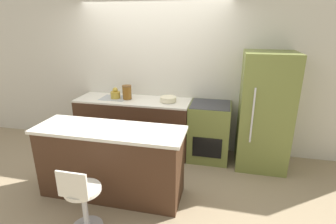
{
  "coord_description": "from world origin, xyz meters",
  "views": [
    {
      "loc": [
        1.25,
        -3.7,
        2.18
      ],
      "look_at": [
        0.47,
        -0.31,
        0.98
      ],
      "focal_mm": 28.0,
      "sensor_mm": 36.0,
      "label": 1
    }
  ],
  "objects_px": {
    "refrigerator": "(264,112)",
    "mixing_bowl": "(168,99)",
    "kettle": "(115,94)",
    "oven_range": "(209,131)",
    "stool_chair": "(82,201)"
  },
  "relations": [
    {
      "from": "oven_range",
      "to": "mixing_bowl",
      "type": "distance_m",
      "value": 0.86
    },
    {
      "from": "kettle",
      "to": "mixing_bowl",
      "type": "distance_m",
      "value": 0.93
    },
    {
      "from": "stool_chair",
      "to": "kettle",
      "type": "xyz_separation_m",
      "value": [
        -0.45,
        1.97,
        0.63
      ]
    },
    {
      "from": "stool_chair",
      "to": "kettle",
      "type": "height_order",
      "value": "kettle"
    },
    {
      "from": "stool_chair",
      "to": "kettle",
      "type": "bearing_deg",
      "value": 102.78
    },
    {
      "from": "oven_range",
      "to": "stool_chair",
      "type": "height_order",
      "value": "oven_range"
    },
    {
      "from": "kettle",
      "to": "mixing_bowl",
      "type": "xyz_separation_m",
      "value": [
        0.93,
        0.0,
        -0.03
      ]
    },
    {
      "from": "oven_range",
      "to": "kettle",
      "type": "bearing_deg",
      "value": -179.6
    },
    {
      "from": "oven_range",
      "to": "refrigerator",
      "type": "relative_size",
      "value": 0.53
    },
    {
      "from": "refrigerator",
      "to": "mixing_bowl",
      "type": "distance_m",
      "value": 1.51
    },
    {
      "from": "kettle",
      "to": "refrigerator",
      "type": "bearing_deg",
      "value": -0.7
    },
    {
      "from": "stool_chair",
      "to": "kettle",
      "type": "relative_size",
      "value": 4.36
    },
    {
      "from": "stool_chair",
      "to": "mixing_bowl",
      "type": "bearing_deg",
      "value": 76.34
    },
    {
      "from": "refrigerator",
      "to": "mixing_bowl",
      "type": "relative_size",
      "value": 6.75
    },
    {
      "from": "refrigerator",
      "to": "kettle",
      "type": "xyz_separation_m",
      "value": [
        -2.43,
        0.03,
        0.12
      ]
    }
  ]
}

